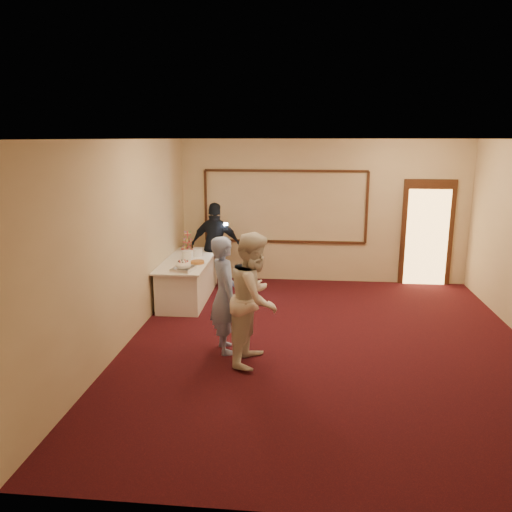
{
  "coord_description": "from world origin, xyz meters",
  "views": [
    {
      "loc": [
        -0.38,
        -7.01,
        3.01
      ],
      "look_at": [
        -1.15,
        0.81,
        1.15
      ],
      "focal_mm": 35.0,
      "sensor_mm": 36.0,
      "label": 1
    }
  ],
  "objects": [
    {
      "name": "wall_molding",
      "position": [
        -0.8,
        3.47,
        1.6
      ],
      "size": [
        3.45,
        0.04,
        1.55
      ],
      "color": "black",
      "rests_on": "room_walls"
    },
    {
      "name": "tart",
      "position": [
        -2.31,
        1.67,
        0.8
      ],
      "size": [
        0.29,
        0.29,
        0.06
      ],
      "color": "white",
      "rests_on": "buffet_table"
    },
    {
      "name": "camera_flash",
      "position": [
        -1.93,
        2.6,
        1.35
      ],
      "size": [
        0.08,
        0.06,
        0.05
      ],
      "primitive_type": "cube",
      "rotation": [
        0.0,
        0.0,
        -0.27
      ],
      "color": "white",
      "rests_on": "guest"
    },
    {
      "name": "room_walls",
      "position": [
        0.0,
        0.0,
        2.03
      ],
      "size": [
        6.04,
        7.04,
        3.02
      ],
      "color": "beige",
      "rests_on": "floor"
    },
    {
      "name": "man",
      "position": [
        -1.49,
        -0.33,
        0.84
      ],
      "size": [
        0.59,
        0.72,
        1.69
      ],
      "primitive_type": "imported",
      "rotation": [
        0.0,
        0.0,
        1.93
      ],
      "color": "#8CA1DF",
      "rests_on": "floor"
    },
    {
      "name": "pavlova_tray",
      "position": [
        -2.46,
        1.17,
        0.84
      ],
      "size": [
        0.39,
        0.5,
        0.17
      ],
      "color": "silver",
      "rests_on": "buffet_table"
    },
    {
      "name": "woman",
      "position": [
        -1.03,
        -0.64,
        0.91
      ],
      "size": [
        0.83,
        0.99,
        1.81
      ],
      "primitive_type": "imported",
      "rotation": [
        0.0,
        0.0,
        1.4
      ],
      "color": "white",
      "rests_on": "floor"
    },
    {
      "name": "plate_stack_a",
      "position": [
        -2.58,
        2.0,
        0.85
      ],
      "size": [
        0.2,
        0.2,
        0.17
      ],
      "color": "white",
      "rests_on": "buffet_table"
    },
    {
      "name": "floor",
      "position": [
        0.0,
        0.0,
        0.0
      ],
      "size": [
        7.0,
        7.0,
        0.0
      ],
      "primitive_type": "plane",
      "color": "black",
      "rests_on": "ground"
    },
    {
      "name": "buffet_table",
      "position": [
        -2.57,
        2.01,
        0.39
      ],
      "size": [
        0.89,
        2.22,
        0.77
      ],
      "color": "silver",
      "rests_on": "floor"
    },
    {
      "name": "guest",
      "position": [
        -2.17,
        2.79,
        0.88
      ],
      "size": [
        1.04,
        0.47,
        1.75
      ],
      "primitive_type": "imported",
      "rotation": [
        0.0,
        0.0,
        3.1
      ],
      "color": "black",
      "rests_on": "floor"
    },
    {
      "name": "cupcake_stand",
      "position": [
        -2.78,
        2.88,
        0.92
      ],
      "size": [
        0.28,
        0.28,
        0.42
      ],
      "color": "#EB5E5E",
      "rests_on": "buffet_table"
    },
    {
      "name": "doorway",
      "position": [
        2.15,
        3.45,
        1.08
      ],
      "size": [
        1.05,
        0.07,
        2.2
      ],
      "color": "black",
      "rests_on": "floor"
    },
    {
      "name": "plate_stack_b",
      "position": [
        -2.44,
        2.27,
        0.85
      ],
      "size": [
        0.18,
        0.18,
        0.15
      ],
      "color": "white",
      "rests_on": "buffet_table"
    }
  ]
}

